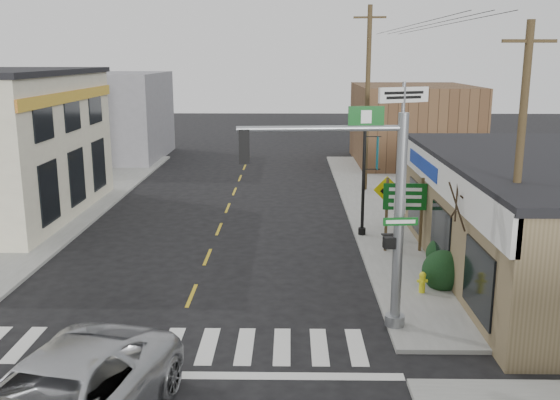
{
  "coord_description": "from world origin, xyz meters",
  "views": [
    {
      "loc": [
        3.2,
        -15.04,
        7.63
      ],
      "look_at": [
        2.86,
        5.79,
        2.8
      ],
      "focal_mm": 40.0,
      "sensor_mm": 36.0,
      "label": 1
    }
  ],
  "objects_px": {
    "utility_pole_far": "(367,98)",
    "guide_sign": "(404,204)",
    "utility_pole_near": "(518,174)",
    "dance_center_sign": "(403,111)",
    "fire_hydrant": "(422,281)",
    "traffic_signal_pole": "(373,199)",
    "lamp_post": "(365,164)",
    "bare_tree": "(473,193)"
  },
  "relations": [
    {
      "from": "bare_tree",
      "to": "dance_center_sign",
      "type": "bearing_deg",
      "value": 88.87
    },
    {
      "from": "lamp_post",
      "to": "dance_center_sign",
      "type": "xyz_separation_m",
      "value": [
        2.64,
        6.48,
        1.65
      ]
    },
    {
      "from": "utility_pole_far",
      "to": "bare_tree",
      "type": "bearing_deg",
      "value": -77.99
    },
    {
      "from": "utility_pole_near",
      "to": "traffic_signal_pole",
      "type": "bearing_deg",
      "value": -178.88
    },
    {
      "from": "guide_sign",
      "to": "fire_hydrant",
      "type": "xyz_separation_m",
      "value": [
        -0.15,
        -4.44,
        -1.5
      ]
    },
    {
      "from": "utility_pole_far",
      "to": "dance_center_sign",
      "type": "bearing_deg",
      "value": -54.55
    },
    {
      "from": "utility_pole_near",
      "to": "utility_pole_far",
      "type": "bearing_deg",
      "value": 91.95
    },
    {
      "from": "traffic_signal_pole",
      "to": "fire_hydrant",
      "type": "xyz_separation_m",
      "value": [
        2.03,
        2.54,
        -3.32
      ]
    },
    {
      "from": "utility_pole_far",
      "to": "guide_sign",
      "type": "bearing_deg",
      "value": -81.48
    },
    {
      "from": "bare_tree",
      "to": "guide_sign",
      "type": "bearing_deg",
      "value": 101.99
    },
    {
      "from": "utility_pole_near",
      "to": "fire_hydrant",
      "type": "bearing_deg",
      "value": 128.0
    },
    {
      "from": "guide_sign",
      "to": "dance_center_sign",
      "type": "height_order",
      "value": "dance_center_sign"
    },
    {
      "from": "utility_pole_far",
      "to": "traffic_signal_pole",
      "type": "bearing_deg",
      "value": -88.44
    },
    {
      "from": "traffic_signal_pole",
      "to": "lamp_post",
      "type": "bearing_deg",
      "value": 79.53
    },
    {
      "from": "dance_center_sign",
      "to": "utility_pole_near",
      "type": "relative_size",
      "value": 0.74
    },
    {
      "from": "dance_center_sign",
      "to": "utility_pole_far",
      "type": "bearing_deg",
      "value": 93.27
    },
    {
      "from": "lamp_post",
      "to": "traffic_signal_pole",
      "type": "bearing_deg",
      "value": -107.32
    },
    {
      "from": "utility_pole_near",
      "to": "dance_center_sign",
      "type": "bearing_deg",
      "value": 87.53
    },
    {
      "from": "utility_pole_near",
      "to": "utility_pole_far",
      "type": "height_order",
      "value": "utility_pole_far"
    },
    {
      "from": "dance_center_sign",
      "to": "utility_pole_far",
      "type": "height_order",
      "value": "utility_pole_far"
    },
    {
      "from": "bare_tree",
      "to": "utility_pole_far",
      "type": "bearing_deg",
      "value": 94.19
    },
    {
      "from": "guide_sign",
      "to": "utility_pole_far",
      "type": "relative_size",
      "value": 0.29
    },
    {
      "from": "fire_hydrant",
      "to": "utility_pole_near",
      "type": "bearing_deg",
      "value": -47.8
    },
    {
      "from": "guide_sign",
      "to": "dance_center_sign",
      "type": "xyz_separation_m",
      "value": [
        1.36,
        8.76,
        2.84
      ]
    },
    {
      "from": "traffic_signal_pole",
      "to": "lamp_post",
      "type": "distance_m",
      "value": 9.32
    },
    {
      "from": "traffic_signal_pole",
      "to": "lamp_post",
      "type": "height_order",
      "value": "traffic_signal_pole"
    },
    {
      "from": "fire_hydrant",
      "to": "utility_pole_near",
      "type": "xyz_separation_m",
      "value": [
        1.97,
        -2.17,
        3.94
      ]
    },
    {
      "from": "traffic_signal_pole",
      "to": "utility_pole_far",
      "type": "xyz_separation_m",
      "value": [
        2.04,
        18.61,
        1.53
      ]
    },
    {
      "from": "dance_center_sign",
      "to": "guide_sign",
      "type": "bearing_deg",
      "value": -123.17
    },
    {
      "from": "traffic_signal_pole",
      "to": "utility_pole_far",
      "type": "distance_m",
      "value": 18.78
    },
    {
      "from": "traffic_signal_pole",
      "to": "dance_center_sign",
      "type": "distance_m",
      "value": 16.17
    },
    {
      "from": "dance_center_sign",
      "to": "utility_pole_near",
      "type": "distance_m",
      "value": 15.38
    },
    {
      "from": "bare_tree",
      "to": "utility_pole_far",
      "type": "xyz_separation_m",
      "value": [
        -1.23,
        16.72,
        1.76
      ]
    },
    {
      "from": "lamp_post",
      "to": "dance_center_sign",
      "type": "height_order",
      "value": "dance_center_sign"
    },
    {
      "from": "guide_sign",
      "to": "dance_center_sign",
      "type": "distance_m",
      "value": 9.31
    },
    {
      "from": "lamp_post",
      "to": "fire_hydrant",
      "type": "bearing_deg",
      "value": -92.18
    },
    {
      "from": "bare_tree",
      "to": "utility_pole_near",
      "type": "bearing_deg",
      "value": -64.0
    },
    {
      "from": "lamp_post",
      "to": "utility_pole_near",
      "type": "relative_size",
      "value": 0.63
    },
    {
      "from": "fire_hydrant",
      "to": "utility_pole_near",
      "type": "relative_size",
      "value": 0.08
    },
    {
      "from": "utility_pole_near",
      "to": "utility_pole_far",
      "type": "distance_m",
      "value": 18.36
    },
    {
      "from": "lamp_post",
      "to": "dance_center_sign",
      "type": "distance_m",
      "value": 7.19
    },
    {
      "from": "fire_hydrant",
      "to": "utility_pole_far",
      "type": "height_order",
      "value": "utility_pole_far"
    }
  ]
}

